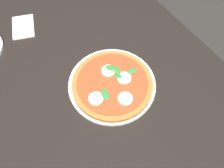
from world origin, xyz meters
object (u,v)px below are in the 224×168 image
at_px(pizza, 112,84).
at_px(napkin, 23,27).
at_px(serving_tray, 112,85).
at_px(dining_table, 96,88).

distance_m(pizza, napkin, 0.49).
bearing_deg(serving_tray, dining_table, 20.08).
xyz_separation_m(dining_table, serving_tray, (-0.08, -0.03, 0.11)).
relative_size(dining_table, pizza, 4.34).
xyz_separation_m(dining_table, pizza, (-0.09, -0.03, 0.13)).
distance_m(dining_table, pizza, 0.16).
relative_size(serving_tray, pizza, 1.10).
bearing_deg(pizza, napkin, 18.56).
height_order(dining_table, serving_tray, serving_tray).
bearing_deg(serving_tray, pizza, 156.59).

